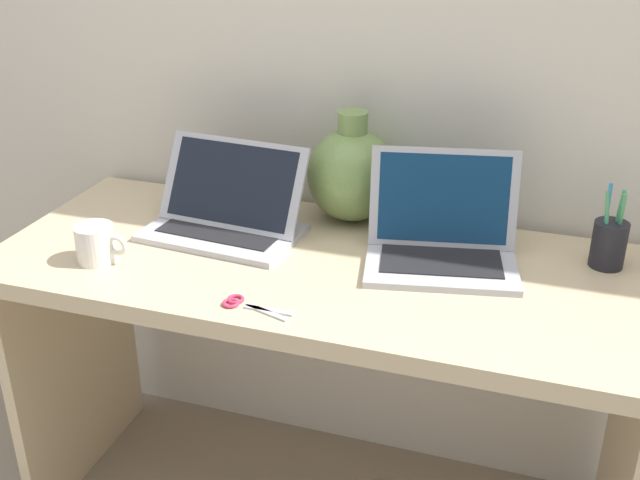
% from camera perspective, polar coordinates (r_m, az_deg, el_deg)
% --- Properties ---
extents(back_wall, '(4.40, 0.04, 2.40)m').
position_cam_1_polar(back_wall, '(1.86, 3.44, 15.65)').
color(back_wall, beige).
rests_on(back_wall, ground).
extents(desk, '(1.45, 0.61, 0.75)m').
position_cam_1_polar(desk, '(1.77, 0.00, -6.28)').
color(desk, '#D1B78C').
rests_on(desk, ground).
extents(laptop_left, '(0.37, 0.26, 0.20)m').
position_cam_1_polar(laptop_left, '(1.82, -6.88, 2.22)').
color(laptop_left, '#B2B2B7').
rests_on(laptop_left, desk).
extents(laptop_right, '(0.36, 0.29, 0.23)m').
position_cam_1_polar(laptop_right, '(1.69, 9.01, 0.49)').
color(laptop_right, '#B2B2B7').
rests_on(laptop_right, desk).
extents(green_vase, '(0.21, 0.21, 0.27)m').
position_cam_1_polar(green_vase, '(1.86, 2.37, 4.92)').
color(green_vase, '#75934C').
rests_on(green_vase, desk).
extents(coffee_mug, '(0.12, 0.09, 0.08)m').
position_cam_1_polar(coffee_mug, '(1.74, -16.21, -0.26)').
color(coffee_mug, white).
rests_on(coffee_mug, desk).
extents(pen_cup, '(0.07, 0.07, 0.19)m').
position_cam_1_polar(pen_cup, '(1.75, 20.58, -0.21)').
color(pen_cup, black).
rests_on(pen_cup, desk).
extents(scissors, '(0.15, 0.06, 0.01)m').
position_cam_1_polar(scissors, '(1.52, -5.54, -4.79)').
color(scissors, '#B7B7BC').
rests_on(scissors, desk).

